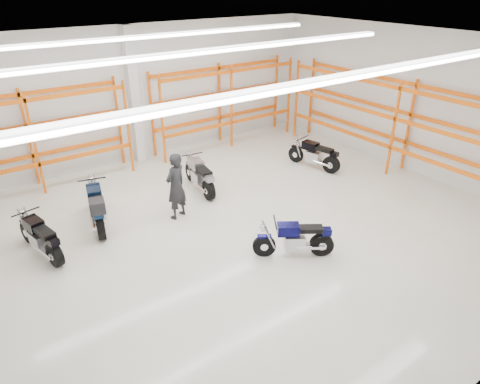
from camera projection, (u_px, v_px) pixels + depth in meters
ground at (235, 231)px, 10.93m from camera, size 14.00×14.00×0.00m
room_shell at (233, 105)px, 9.46m from camera, size 14.02×12.02×4.51m
motorcycle_main at (297, 239)px, 9.80m from camera, size 1.64×1.15×0.92m
motorcycle_back_a at (41, 239)px, 9.80m from camera, size 0.71×1.95×0.96m
motorcycle_back_b at (97, 208)px, 10.87m from camera, size 0.93×2.26×1.17m
motorcycle_back_c at (200, 177)px, 12.78m from camera, size 0.71×2.04×1.00m
motorcycle_back_d at (316, 156)px, 14.31m from camera, size 0.74×1.95×0.97m
standing_man at (176, 186)px, 11.19m from camera, size 0.78×0.64×1.83m
structural_column at (134, 97)px, 14.13m from camera, size 0.32×0.32×4.50m
pallet_racking_back_left at (30, 133)px, 12.34m from camera, size 5.67×0.87×3.00m
pallet_racking_back_right at (225, 98)px, 15.86m from camera, size 5.67×0.87×3.00m
pallet_racking_side at (403, 118)px, 13.47m from camera, size 0.87×9.07×3.00m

